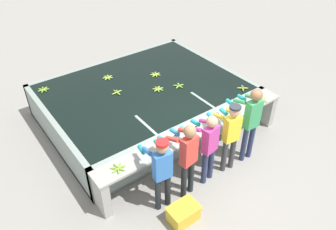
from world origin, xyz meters
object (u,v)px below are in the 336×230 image
worker_3 (230,132)px  worker_4 (251,118)px  worker_2 (208,143)px  banana_bunch_floating_2 (155,74)px  banana_bunch_floating_5 (243,88)px  banana_bunch_floating_6 (108,77)px  worker_1 (187,155)px  banana_bunch_floating_4 (43,90)px  banana_bunch_ledge_0 (118,168)px  knife_0 (197,126)px  banana_bunch_floating_1 (158,89)px  crate (183,213)px  banana_bunch_floating_3 (117,92)px  knife_1 (181,136)px  banana_bunch_floating_0 (179,86)px  worker_0 (162,168)px  banana_bunch_ledge_1 (261,100)px

worker_3 → worker_4: (0.55, -0.02, 0.10)m
worker_2 → banana_bunch_floating_2: (0.78, 2.86, -0.07)m
banana_bunch_floating_5 → banana_bunch_floating_6: size_ratio=0.85×
worker_1 → banana_bunch_floating_6: worker_1 is taller
worker_1 → banana_bunch_floating_4: worker_1 is taller
banana_bunch_ledge_0 → knife_0: 1.90m
banana_bunch_floating_5 → worker_3: bearing=-144.7°
worker_2 → banana_bunch_floating_1: worker_2 is taller
knife_0 → crate: knife_0 is taller
worker_2 → banana_bunch_floating_3: 2.74m
banana_bunch_floating_4 → knife_1: size_ratio=1.00×
worker_3 → banana_bunch_floating_0: worker_3 is taller
banana_bunch_floating_5 → worker_0: bearing=-161.4°
banana_bunch_floating_0 → banana_bunch_floating_5: bearing=-40.6°
worker_4 → banana_bunch_floating_2: worker_4 is taller
banana_bunch_floating_1 → banana_bunch_floating_5: bearing=-35.4°
banana_bunch_floating_0 → banana_bunch_ledge_0: (-2.57, -1.55, 0.00)m
banana_bunch_floating_1 → banana_bunch_floating_6: 1.40m
banana_bunch_floating_3 → banana_bunch_floating_5: (2.53, -1.64, 0.00)m
knife_0 → banana_bunch_floating_4: bearing=122.0°
worker_0 → worker_3: worker_3 is taller
banana_bunch_floating_4 → crate: bearing=-79.5°
crate → worker_4: bearing=12.6°
knife_1 → banana_bunch_floating_3: bearing=95.9°
banana_bunch_ledge_0 → banana_bunch_ledge_1: same height
worker_2 → worker_3: (0.56, -0.02, 0.02)m
worker_0 → worker_2: 1.09m
worker_3 → banana_bunch_floating_6: bearing=103.6°
banana_bunch_floating_6 → banana_bunch_ledge_1: 3.80m
worker_1 → banana_bunch_floating_3: size_ratio=5.89×
banana_bunch_floating_0 → knife_1: banana_bunch_floating_0 is taller
banana_bunch_floating_6 → banana_bunch_ledge_1: banana_bunch_ledge_1 is taller
worker_3 → banana_bunch_floating_4: 4.54m
worker_0 → banana_bunch_ledge_0: (-0.56, 0.53, -0.08)m
worker_2 → banana_bunch_floating_1: (0.42, 2.24, -0.07)m
banana_bunch_floating_3 → worker_3: bearing=-69.8°
worker_1 → crate: bearing=-133.0°
banana_bunch_ledge_1 → banana_bunch_floating_1: bearing=132.1°
banana_bunch_ledge_0 → banana_bunch_floating_2: bearing=44.0°
worker_4 → banana_bunch_floating_4: worker_4 is taller
worker_3 → banana_bunch_ledge_1: size_ratio=5.76×
worker_1 → knife_1: 0.70m
banana_bunch_floating_3 → banana_bunch_floating_4: (-1.35, 1.16, -0.00)m
banana_bunch_floating_1 → banana_bunch_floating_4: size_ratio=1.00×
banana_bunch_floating_1 → banana_bunch_floating_3: same height
worker_1 → banana_bunch_floating_4: bearing=107.6°
banana_bunch_floating_3 → knife_1: size_ratio=1.01×
worker_3 → banana_bunch_floating_4: worker_3 is taller
worker_0 → knife_0: worker_0 is taller
banana_bunch_ledge_0 → banana_bunch_ledge_1: 3.70m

